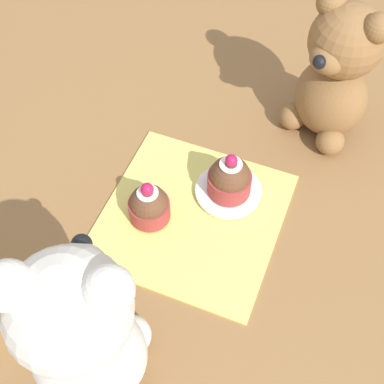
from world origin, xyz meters
name	(u,v)px	position (x,y,z in m)	size (l,w,h in m)	color
ground_plane	(192,217)	(0.00, 0.00, 0.00)	(4.00, 4.00, 0.00)	olive
knitted_placemat	(192,216)	(0.00, 0.00, 0.00)	(0.22, 0.22, 0.01)	#E0D166
teddy_bear_cream	(81,332)	(0.02, 0.22, 0.11)	(0.14, 0.13, 0.23)	silver
teddy_bear_tan	(336,74)	(-0.12, -0.21, 0.10)	(0.13, 0.12, 0.21)	olive
cupcake_near_cream_bear	(149,205)	(0.05, 0.02, 0.03)	(0.05, 0.05, 0.06)	#993333
saucer_plate	(228,191)	(-0.03, -0.05, 0.01)	(0.09, 0.09, 0.01)	white
cupcake_near_tan_bear	(230,179)	(-0.03, -0.05, 0.04)	(0.06, 0.06, 0.07)	#993333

